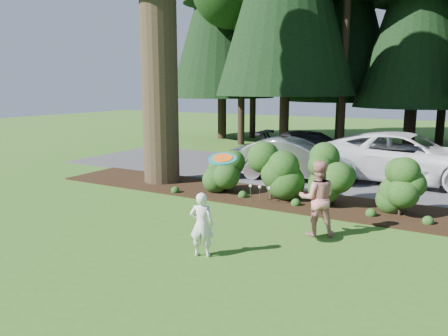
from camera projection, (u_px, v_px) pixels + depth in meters
name	position (u px, v px, depth m)	size (l,w,h in m)	color
ground	(228.00, 229.00, 10.43)	(80.00, 80.00, 0.00)	#335B1A
mulch_bed	(281.00, 199.00, 13.20)	(16.00, 2.50, 0.05)	black
driveway	(323.00, 175.00, 16.82)	(22.00, 6.00, 0.03)	#38383A
shrub_row	(304.00, 176.00, 12.58)	(6.53, 1.60, 1.61)	#1A3E13
lily_cluster	(260.00, 188.00, 12.53)	(0.69, 0.09, 0.57)	#1A3E13
car_silver_wagon	(293.00, 159.00, 15.86)	(1.56, 4.47, 1.47)	silver
car_white_suv	(406.00, 158.00, 15.33)	(2.91, 6.31, 1.75)	white
car_dark_suv	(313.00, 148.00, 19.01)	(1.97, 4.85, 1.41)	black
child	(202.00, 225.00, 8.66)	(0.48, 0.31, 1.31)	white
adult	(317.00, 198.00, 9.89)	(0.84, 0.65, 1.73)	#B11817
frisbee	(223.00, 159.00, 8.60)	(0.58, 0.56, 0.22)	#177E7A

